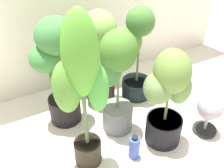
% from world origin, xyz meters
% --- Properties ---
extents(ground_plane, '(8.00, 8.00, 0.00)m').
position_xyz_m(ground_plane, '(0.00, 0.00, 0.00)').
color(ground_plane, silver).
rests_on(ground_plane, ground).
extents(potted_plant_back_right, '(0.36, 0.30, 0.82)m').
position_xyz_m(potted_plant_back_right, '(0.34, 0.41, 0.44)').
color(potted_plant_back_right, black).
rests_on(potted_plant_back_right, ground).
extents(potted_plant_front_right, '(0.39, 0.31, 0.75)m').
position_xyz_m(potted_plant_front_right, '(0.25, -0.14, 0.41)').
color(potted_plant_front_right, black).
rests_on(potted_plant_front_right, ground).
extents(potted_plant_center, '(0.31, 0.27, 0.82)m').
position_xyz_m(potted_plant_center, '(0.01, 0.13, 0.47)').
color(potted_plant_center, slate).
rests_on(potted_plant_center, ground).
extents(potted_plant_front_left, '(0.35, 0.24, 1.08)m').
position_xyz_m(potted_plant_front_left, '(-0.32, -0.06, 0.64)').
color(potted_plant_front_left, '#342B1E').
rests_on(potted_plant_front_left, ground).
extents(potted_plant_back_center, '(0.39, 0.30, 0.81)m').
position_xyz_m(potted_plant_back_center, '(0.06, 0.50, 0.49)').
color(potted_plant_back_center, '#2C2322').
rests_on(potted_plant_back_center, ground).
extents(potted_plant_back_left, '(0.42, 0.36, 0.86)m').
position_xyz_m(potted_plant_back_left, '(-0.30, 0.40, 0.51)').
color(potted_plant_back_left, black).
rests_on(potted_plant_back_left, ground).
extents(floor_fan, '(0.25, 0.25, 0.33)m').
position_xyz_m(floor_fan, '(0.59, -0.23, 0.21)').
color(floor_fan, black).
rests_on(floor_fan, ground).
extents(nutrient_bottle, '(0.08, 0.08, 0.19)m').
position_xyz_m(nutrient_bottle, '(-0.02, -0.18, 0.09)').
color(nutrient_bottle, '#3B51BA').
rests_on(nutrient_bottle, ground).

